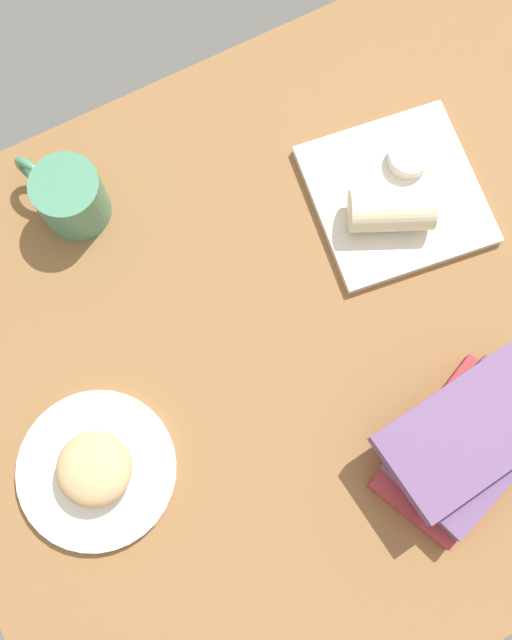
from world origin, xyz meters
TOP-DOWN VIEW (x-y plane):
  - dining_table at (0.00, 0.00)cm, footprint 110.00×90.00cm
  - round_plate at (-36.24, -3.26)cm, footprint 20.77×20.77cm
  - scone_pastry at (-35.97, -3.44)cm, footprint 13.21×13.22cm
  - square_plate at (17.43, 12.49)cm, footprint 26.03×26.03cm
  - sauce_cup at (21.23, 16.02)cm, footprint 5.92×5.92cm
  - breakfast_wrap at (14.39, 9.68)cm, footprint 12.87×10.21cm
  - book_stack at (7.20, -21.96)cm, footprint 25.11×20.22cm
  - coffee_mug at (-23.96, 31.57)cm, footprint 9.85×13.41cm

SIDE VIEW (x-z plane):
  - dining_table at x=0.00cm, z-range 0.00..4.00cm
  - round_plate at x=-36.24cm, z-range 4.00..5.40cm
  - square_plate at x=17.43cm, z-range 4.00..5.60cm
  - sauce_cup at x=21.23cm, z-range 5.69..7.94cm
  - scone_pastry at x=-35.97cm, z-range 5.40..10.44cm
  - book_stack at x=7.20cm, z-range 3.99..12.44cm
  - breakfast_wrap at x=14.39cm, z-range 5.60..11.47cm
  - coffee_mug at x=-23.96cm, z-range 4.11..13.20cm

